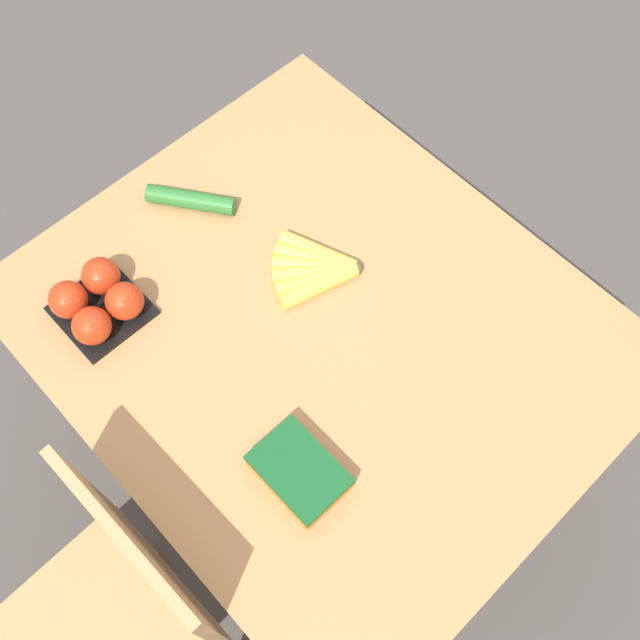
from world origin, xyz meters
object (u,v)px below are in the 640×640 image
Objects in this scene: chair at (123,618)px; carrot_bag at (299,471)px; cucumber_near at (189,201)px; banana_bunch at (317,269)px; tomato_pack at (97,302)px.

chair reaches higher than carrot_bag.
cucumber_near is at bearing -20.95° from carrot_bag.
carrot_bag reaches higher than banana_bunch.
tomato_pack is at bearing 140.26° from chair.
banana_bunch is at bearing -164.66° from cucumber_near.
carrot_bag is 0.94× the size of cucumber_near.
cucumber_near is (0.62, -0.24, -0.00)m from carrot_bag.
tomato_pack is (0.24, 0.39, 0.03)m from banana_bunch.
cucumber_near is at bearing 15.34° from banana_bunch.
tomato_pack is (0.45, -0.36, 0.30)m from chair.
banana_bunch is 1.09× the size of carrot_bag.
chair is at bearing 105.90° from banana_bunch.
cucumber_near is (0.32, 0.09, 0.00)m from banana_bunch.
chair is at bearing 128.96° from cucumber_near.
tomato_pack reaches higher than cucumber_near.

